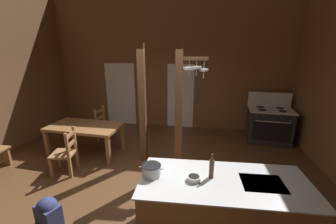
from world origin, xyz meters
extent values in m
cube|color=brown|center=(0.00, 0.00, -0.05)|extent=(8.13, 7.71, 0.10)
cube|color=brown|center=(0.00, 3.52, 2.13)|extent=(8.13, 0.14, 4.27)
cube|color=white|center=(-1.65, 3.45, 1.02)|extent=(1.00, 0.01, 2.05)
cube|color=white|center=(0.37, 3.45, 1.02)|extent=(0.84, 0.01, 2.05)
cube|color=olive|center=(1.39, -0.81, 0.44)|extent=(2.14, 1.00, 0.88)
cube|color=silver|center=(1.39, -0.81, 0.89)|extent=(2.20, 1.06, 0.02)
cube|color=black|center=(1.86, -0.78, 0.90)|extent=(0.54, 0.42, 0.00)
cube|color=black|center=(1.37, -0.38, 0.05)|extent=(1.99, 0.13, 0.10)
cube|color=#262626|center=(2.92, 2.70, 0.45)|extent=(1.16, 0.85, 0.90)
cube|color=black|center=(2.89, 2.32, 0.42)|extent=(0.93, 0.08, 0.52)
cylinder|color=silver|center=(2.88, 2.29, 0.70)|extent=(0.82, 0.09, 0.02)
cube|color=silver|center=(2.92, 2.70, 0.92)|extent=(1.20, 0.89, 0.03)
cube|color=silver|center=(2.95, 3.06, 1.12)|extent=(1.14, 0.13, 0.40)
cylinder|color=black|center=(3.15, 2.53, 0.94)|extent=(0.22, 0.22, 0.01)
cylinder|color=black|center=(2.66, 2.57, 0.94)|extent=(0.22, 0.22, 0.01)
cylinder|color=black|center=(3.18, 2.83, 0.94)|extent=(0.22, 0.22, 0.01)
cylinder|color=black|center=(2.68, 2.87, 0.94)|extent=(0.22, 0.22, 0.01)
cylinder|color=black|center=(3.21, 2.27, 0.82)|extent=(0.05, 0.03, 0.04)
cylinder|color=black|center=(2.99, 2.29, 0.82)|extent=(0.05, 0.03, 0.04)
cylinder|color=black|center=(2.78, 2.31, 0.82)|extent=(0.05, 0.03, 0.04)
cylinder|color=black|center=(2.56, 2.33, 0.82)|extent=(0.05, 0.03, 0.04)
cube|color=brown|center=(0.61, 0.82, 1.31)|extent=(0.15, 0.15, 2.62)
cube|color=brown|center=(0.84, 0.84, 2.33)|extent=(0.61, 0.13, 0.06)
cylinder|color=silver|center=(0.79, 0.83, 2.25)|extent=(0.01, 0.01, 0.16)
cylinder|color=silver|center=(0.79, 0.83, 2.15)|extent=(0.26, 0.26, 0.04)
cylinder|color=silver|center=(0.79, 0.83, 2.07)|extent=(0.02, 0.02, 0.14)
cylinder|color=silver|center=(0.93, 0.84, 2.26)|extent=(0.01, 0.01, 0.14)
cylinder|color=silver|center=(0.93, 0.84, 2.17)|extent=(0.21, 0.21, 0.04)
cylinder|color=silver|center=(0.93, 0.84, 2.09)|extent=(0.02, 0.02, 0.14)
cylinder|color=silver|center=(1.07, 0.85, 2.24)|extent=(0.01, 0.01, 0.19)
cylinder|color=silver|center=(1.07, 0.85, 2.12)|extent=(0.18, 0.18, 0.04)
cylinder|color=silver|center=(1.07, 0.85, 2.04)|extent=(0.02, 0.02, 0.14)
cube|color=brown|center=(-0.22, 1.10, 1.31)|extent=(0.14, 0.14, 2.62)
cube|color=olive|center=(-1.69, 1.18, 0.71)|extent=(1.75, 1.01, 0.06)
cube|color=olive|center=(-2.45, 1.62, 0.34)|extent=(0.08, 0.08, 0.68)
cube|color=olive|center=(-0.88, 1.52, 0.34)|extent=(0.08, 0.08, 0.68)
cube|color=olive|center=(-2.50, 0.84, 0.34)|extent=(0.08, 0.08, 0.68)
cube|color=olive|center=(-0.93, 0.74, 0.34)|extent=(0.08, 0.08, 0.68)
cube|color=#9E7044|center=(-1.72, 0.32, 0.43)|extent=(0.52, 0.52, 0.04)
cube|color=#9E7044|center=(-1.86, 0.10, 0.21)|extent=(0.06, 0.06, 0.41)
cube|color=#9E7044|center=(-1.94, 0.47, 0.21)|extent=(0.06, 0.06, 0.41)
cube|color=#9E7044|center=(-1.49, 0.17, 0.47)|extent=(0.06, 0.06, 0.95)
cube|color=#9E7044|center=(-1.57, 0.55, 0.47)|extent=(0.06, 0.06, 0.95)
cube|color=#9E7044|center=(-1.53, 0.36, 0.84)|extent=(0.11, 0.38, 0.07)
cube|color=#9E7044|center=(-1.53, 0.36, 0.65)|extent=(0.11, 0.38, 0.07)
cube|color=#9E7044|center=(-1.55, 2.02, 0.43)|extent=(0.50, 0.50, 0.04)
cube|color=#9E7044|center=(-1.33, 2.18, 0.21)|extent=(0.06, 0.06, 0.41)
cube|color=#9E7044|center=(-1.39, 1.81, 0.21)|extent=(0.06, 0.06, 0.41)
cube|color=#9E7044|center=(-1.71, 2.24, 0.47)|extent=(0.06, 0.06, 0.95)
cube|color=#9E7044|center=(-1.76, 1.86, 0.47)|extent=(0.06, 0.06, 0.95)
cube|color=#9E7044|center=(-1.74, 2.05, 0.84)|extent=(0.09, 0.38, 0.07)
cube|color=#9E7044|center=(-1.74, 2.05, 0.65)|extent=(0.09, 0.38, 0.07)
cube|color=olive|center=(-3.26, 0.39, 0.20)|extent=(0.31, 0.07, 0.40)
cube|color=navy|center=(-0.94, -1.16, 0.24)|extent=(0.38, 0.32, 0.48)
cylinder|color=black|center=(-0.80, -1.07, 0.24)|extent=(0.05, 0.05, 0.38)
cylinder|color=black|center=(-0.98, -1.01, 0.24)|extent=(0.05, 0.05, 0.38)
sphere|color=navy|center=(-0.94, -1.16, 0.46)|extent=(0.35, 0.35, 0.27)
cylinder|color=silver|center=(0.44, -0.84, 0.97)|extent=(0.25, 0.25, 0.14)
cylinder|color=black|center=(0.44, -0.84, 1.05)|extent=(0.26, 0.26, 0.01)
cylinder|color=silver|center=(0.31, -0.84, 1.01)|extent=(0.05, 0.02, 0.02)
cylinder|color=silver|center=(0.58, -0.84, 1.01)|extent=(0.05, 0.02, 0.02)
cylinder|color=silver|center=(1.00, -0.87, 0.93)|extent=(0.17, 0.17, 0.06)
cylinder|color=black|center=(1.00, -0.87, 0.96)|extent=(0.14, 0.14, 0.00)
cylinder|color=#56331E|center=(1.22, -0.77, 1.03)|extent=(0.06, 0.06, 0.25)
cylinder|color=#56331E|center=(1.22, -0.77, 1.20)|extent=(0.03, 0.03, 0.09)
camera|label=1|loc=(1.06, -3.25, 2.52)|focal=22.89mm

